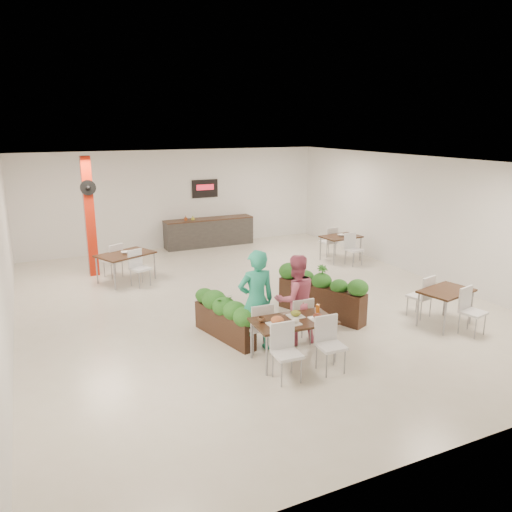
{
  "coord_description": "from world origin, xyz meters",
  "views": [
    {
      "loc": [
        -4.52,
        -9.92,
        3.99
      ],
      "look_at": [
        0.1,
        -0.04,
        1.1
      ],
      "focal_mm": 35.0,
      "sensor_mm": 36.0,
      "label": 1
    }
  ],
  "objects_px": {
    "main_table": "(293,326)",
    "planter_right": "(321,293)",
    "side_table_a": "(126,258)",
    "side_table_c": "(446,296)",
    "red_column": "(90,215)",
    "service_counter": "(209,231)",
    "diner_woman": "(295,299)",
    "diner_man": "(256,301)",
    "side_table_b": "(341,240)",
    "planter_left": "(224,314)"
  },
  "relations": [
    {
      "from": "red_column",
      "to": "service_counter",
      "type": "xyz_separation_m",
      "value": [
        4.0,
        1.86,
        -1.15
      ]
    },
    {
      "from": "red_column",
      "to": "side_table_c",
      "type": "xyz_separation_m",
      "value": [
        6.01,
        -6.69,
        -1.03
      ]
    },
    {
      "from": "planter_left",
      "to": "planter_right",
      "type": "xyz_separation_m",
      "value": [
        2.31,
        0.22,
        0.03
      ]
    },
    {
      "from": "diner_woman",
      "to": "planter_left",
      "type": "bearing_deg",
      "value": -28.71
    },
    {
      "from": "main_table",
      "to": "side_table_c",
      "type": "distance_m",
      "value": 3.59
    },
    {
      "from": "diner_man",
      "to": "planter_left",
      "type": "xyz_separation_m",
      "value": [
        -0.34,
        0.71,
        -0.45
      ]
    },
    {
      "from": "planter_left",
      "to": "side_table_b",
      "type": "relative_size",
      "value": 1.03
    },
    {
      "from": "side_table_a",
      "to": "side_table_b",
      "type": "xyz_separation_m",
      "value": [
        6.26,
        -0.61,
        -0.02
      ]
    },
    {
      "from": "diner_man",
      "to": "side_table_a",
      "type": "xyz_separation_m",
      "value": [
        -1.34,
        5.16,
        -0.3
      ]
    },
    {
      "from": "planter_right",
      "to": "side_table_c",
      "type": "relative_size",
      "value": 1.2
    },
    {
      "from": "service_counter",
      "to": "planter_right",
      "type": "distance_m",
      "value": 7.05
    },
    {
      "from": "main_table",
      "to": "side_table_b",
      "type": "xyz_separation_m",
      "value": [
        4.53,
        5.2,
        -0.01
      ]
    },
    {
      "from": "diner_woman",
      "to": "planter_right",
      "type": "distance_m",
      "value": 1.53
    },
    {
      "from": "side_table_a",
      "to": "diner_woman",
      "type": "bearing_deg",
      "value": -91.8
    },
    {
      "from": "side_table_a",
      "to": "side_table_c",
      "type": "distance_m",
      "value": 7.81
    },
    {
      "from": "diner_man",
      "to": "planter_right",
      "type": "height_order",
      "value": "diner_man"
    },
    {
      "from": "diner_man",
      "to": "side_table_b",
      "type": "xyz_separation_m",
      "value": [
        4.92,
        4.54,
        -0.32
      ]
    },
    {
      "from": "diner_woman",
      "to": "side_table_a",
      "type": "xyz_separation_m",
      "value": [
        -2.14,
        5.16,
        -0.21
      ]
    },
    {
      "from": "side_table_b",
      "to": "side_table_c",
      "type": "xyz_separation_m",
      "value": [
        -0.95,
        -5.11,
        -0.01
      ]
    },
    {
      "from": "planter_right",
      "to": "side_table_b",
      "type": "relative_size",
      "value": 1.22
    },
    {
      "from": "main_table",
      "to": "side_table_c",
      "type": "xyz_separation_m",
      "value": [
        3.59,
        0.09,
        -0.02
      ]
    },
    {
      "from": "main_table",
      "to": "diner_man",
      "type": "height_order",
      "value": "diner_man"
    },
    {
      "from": "diner_man",
      "to": "side_table_c",
      "type": "relative_size",
      "value": 1.12
    },
    {
      "from": "service_counter",
      "to": "main_table",
      "type": "height_order",
      "value": "service_counter"
    },
    {
      "from": "main_table",
      "to": "side_table_b",
      "type": "distance_m",
      "value": 6.9
    },
    {
      "from": "diner_man",
      "to": "planter_right",
      "type": "bearing_deg",
      "value": -151.47
    },
    {
      "from": "red_column",
      "to": "side_table_c",
      "type": "bearing_deg",
      "value": -48.1
    },
    {
      "from": "main_table",
      "to": "side_table_a",
      "type": "xyz_separation_m",
      "value": [
        -1.73,
        5.81,
        0.01
      ]
    },
    {
      "from": "diner_man",
      "to": "side_table_c",
      "type": "bearing_deg",
      "value": 174.98
    },
    {
      "from": "red_column",
      "to": "planter_right",
      "type": "relative_size",
      "value": 1.59
    },
    {
      "from": "diner_woman",
      "to": "side_table_a",
      "type": "relative_size",
      "value": 1.03
    },
    {
      "from": "main_table",
      "to": "planter_right",
      "type": "relative_size",
      "value": 0.84
    },
    {
      "from": "side_table_b",
      "to": "side_table_c",
      "type": "relative_size",
      "value": 0.99
    },
    {
      "from": "red_column",
      "to": "diner_man",
      "type": "distance_m",
      "value": 6.49
    },
    {
      "from": "service_counter",
      "to": "diner_woman",
      "type": "distance_m",
      "value": 8.08
    },
    {
      "from": "main_table",
      "to": "diner_man",
      "type": "relative_size",
      "value": 0.9
    },
    {
      "from": "red_column",
      "to": "service_counter",
      "type": "height_order",
      "value": "red_column"
    },
    {
      "from": "red_column",
      "to": "diner_woman",
      "type": "height_order",
      "value": "red_column"
    },
    {
      "from": "planter_right",
      "to": "side_table_b",
      "type": "bearing_deg",
      "value": 50.66
    },
    {
      "from": "planter_left",
      "to": "side_table_c",
      "type": "height_order",
      "value": "side_table_c"
    },
    {
      "from": "red_column",
      "to": "diner_woman",
      "type": "xyz_separation_m",
      "value": [
        2.83,
        -6.12,
        -0.79
      ]
    },
    {
      "from": "side_table_b",
      "to": "red_column",
      "type": "bearing_deg",
      "value": 161.56
    },
    {
      "from": "service_counter",
      "to": "planter_left",
      "type": "relative_size",
      "value": 1.75
    },
    {
      "from": "diner_woman",
      "to": "planter_right",
      "type": "xyz_separation_m",
      "value": [
        1.16,
        0.93,
        -0.33
      ]
    },
    {
      "from": "service_counter",
      "to": "planter_right",
      "type": "height_order",
      "value": "service_counter"
    },
    {
      "from": "main_table",
      "to": "planter_right",
      "type": "distance_m",
      "value": 2.24
    },
    {
      "from": "planter_left",
      "to": "red_column",
      "type": "bearing_deg",
      "value": 107.29
    },
    {
      "from": "diner_man",
      "to": "diner_woman",
      "type": "distance_m",
      "value": 0.81
    },
    {
      "from": "side_table_a",
      "to": "side_table_b",
      "type": "bearing_deg",
      "value": -29.89
    },
    {
      "from": "main_table",
      "to": "side_table_b",
      "type": "bearing_deg",
      "value": 48.9
    }
  ]
}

